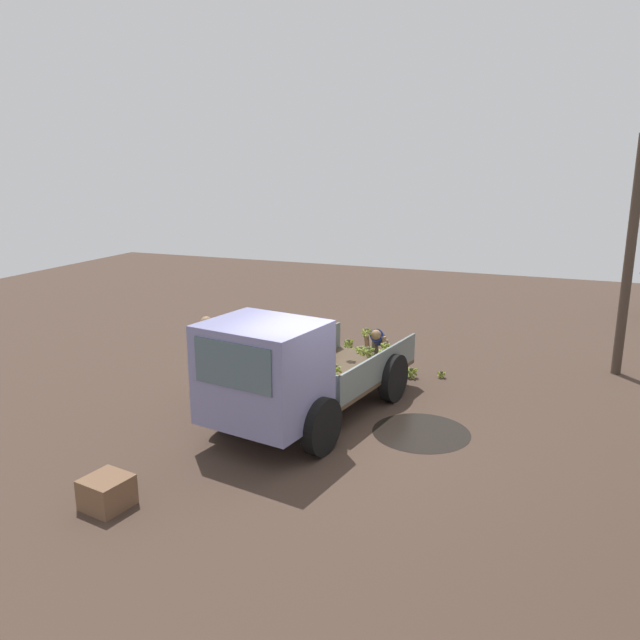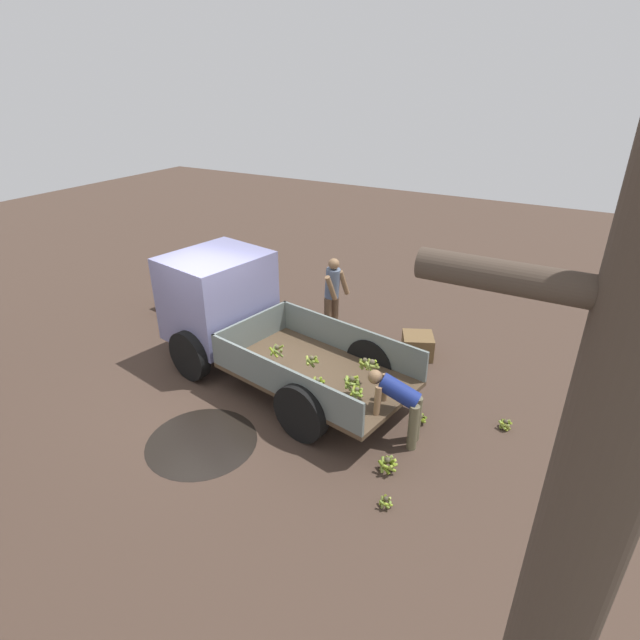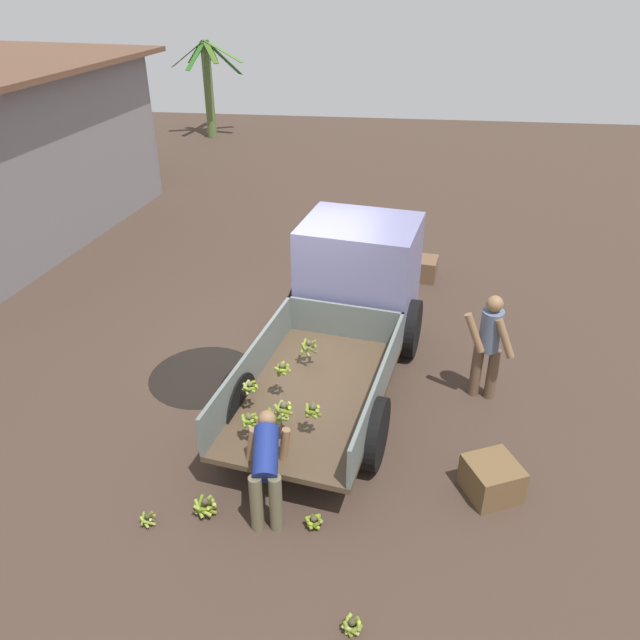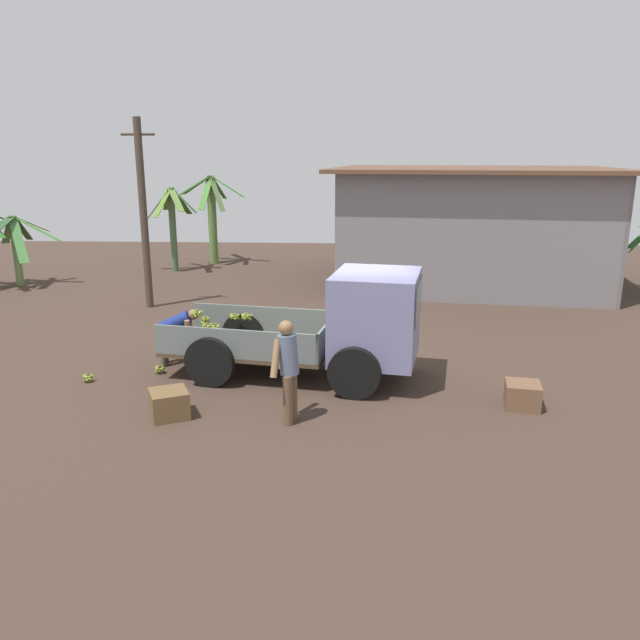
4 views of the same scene
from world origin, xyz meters
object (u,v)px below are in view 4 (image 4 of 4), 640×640
at_px(banana_bunch_on_ground_3, 88,377).
at_px(banana_bunch_on_ground_2, 176,341).
at_px(person_worker_loading, 175,331).
at_px(person_foreground_visitor, 288,366).
at_px(person_bystander_near_shed, 351,267).
at_px(wooden_crate_1, 522,395).
at_px(banana_bunch_on_ground_1, 179,348).
at_px(banana_bunch_on_ground_0, 160,369).
at_px(wooden_crate_0, 169,404).
at_px(cargo_truck, 350,324).
at_px(utility_pole, 143,214).

bearing_deg(banana_bunch_on_ground_3, banana_bunch_on_ground_2, 67.08).
bearing_deg(person_worker_loading, person_foreground_visitor, -54.06).
xyz_separation_m(person_bystander_near_shed, wooden_crate_1, (2.98, -8.33, -0.73)).
xyz_separation_m(banana_bunch_on_ground_2, wooden_crate_1, (6.95, -3.26, 0.12)).
bearing_deg(person_bystander_near_shed, person_worker_loading, 147.31).
relative_size(banana_bunch_on_ground_1, wooden_crate_1, 0.51).
bearing_deg(person_bystander_near_shed, banana_bunch_on_ground_0, 148.18).
relative_size(person_foreground_visitor, wooden_crate_0, 2.87).
xyz_separation_m(person_worker_loading, banana_bunch_on_ground_3, (-1.41, -1.10, -0.63)).
distance_m(banana_bunch_on_ground_0, wooden_crate_0, 2.23).
bearing_deg(person_worker_loading, banana_bunch_on_ground_2, 97.82).
xyz_separation_m(person_foreground_visitor, banana_bunch_on_ground_3, (-4.02, 1.62, -0.85)).
relative_size(cargo_truck, person_bystander_near_shed, 2.98).
bearing_deg(banana_bunch_on_ground_2, wooden_crate_0, -75.96).
bearing_deg(banana_bunch_on_ground_0, cargo_truck, -1.63).
relative_size(person_bystander_near_shed, wooden_crate_1, 2.95).
xyz_separation_m(wooden_crate_0, wooden_crate_1, (5.96, 0.72, -0.01)).
distance_m(person_foreground_visitor, banana_bunch_on_ground_2, 5.12).
xyz_separation_m(person_bystander_near_shed, wooden_crate_0, (-2.97, -9.05, -0.72)).
height_order(cargo_truck, banana_bunch_on_ground_3, cargo_truck).
bearing_deg(banana_bunch_on_ground_2, person_foreground_visitor, -53.71).
height_order(cargo_truck, wooden_crate_0, cargo_truck).
distance_m(person_worker_loading, wooden_crate_1, 6.87).
bearing_deg(banana_bunch_on_ground_1, person_foreground_visitor, -51.37).
bearing_deg(person_foreground_visitor, banana_bunch_on_ground_2, -40.96).
relative_size(banana_bunch_on_ground_1, wooden_crate_0, 0.49).
distance_m(person_foreground_visitor, wooden_crate_0, 2.12).
distance_m(cargo_truck, banana_bunch_on_ground_3, 5.12).
distance_m(cargo_truck, wooden_crate_1, 3.35).
height_order(banana_bunch_on_ground_3, wooden_crate_0, wooden_crate_0).
relative_size(person_worker_loading, banana_bunch_on_ground_3, 5.25).
bearing_deg(banana_bunch_on_ground_0, wooden_crate_1, -11.31).
relative_size(person_worker_loading, banana_bunch_on_ground_1, 3.98).
relative_size(person_worker_loading, banana_bunch_on_ground_2, 5.98).
distance_m(person_foreground_visitor, banana_bunch_on_ground_3, 4.42).
xyz_separation_m(banana_bunch_on_ground_3, wooden_crate_1, (7.98, -0.82, 0.12)).
bearing_deg(banana_bunch_on_ground_1, wooden_crate_1, -21.43).
relative_size(person_worker_loading, banana_bunch_on_ground_0, 5.18).
bearing_deg(person_bystander_near_shed, banana_bunch_on_ground_2, 138.53).
xyz_separation_m(person_worker_loading, banana_bunch_on_ground_1, (-0.14, 0.72, -0.59)).
bearing_deg(cargo_truck, utility_pole, 145.57).
bearing_deg(wooden_crate_0, cargo_truck, 33.45).
bearing_deg(banana_bunch_on_ground_2, banana_bunch_on_ground_0, -84.15).
relative_size(person_bystander_near_shed, banana_bunch_on_ground_0, 7.58).
distance_m(person_foreground_visitor, person_worker_loading, 3.78).
relative_size(banana_bunch_on_ground_0, wooden_crate_1, 0.39).
height_order(cargo_truck, person_bystander_near_shed, cargo_truck).
distance_m(banana_bunch_on_ground_1, wooden_crate_1, 7.21).
relative_size(banana_bunch_on_ground_2, wooden_crate_1, 0.34).
height_order(person_worker_loading, banana_bunch_on_ground_2, person_worker_loading).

